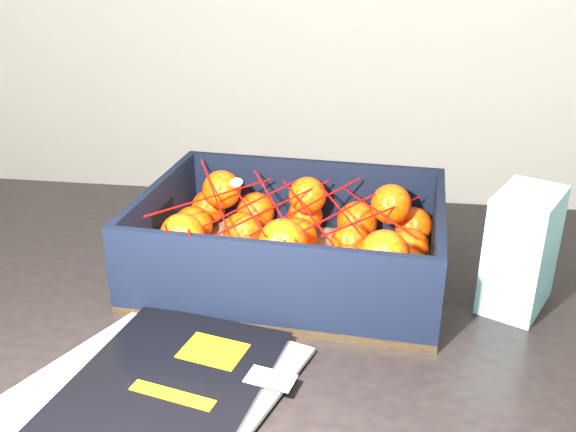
% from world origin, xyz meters
% --- Properties ---
extents(table, '(1.25, 0.88, 0.75)m').
position_xyz_m(table, '(0.23, -0.03, 0.65)').
color(table, black).
rests_on(table, ground).
extents(magazine_stack, '(0.35, 0.34, 0.02)m').
position_xyz_m(magazine_stack, '(0.22, -0.25, 0.76)').
color(magazine_stack, '#B9B9B4').
rests_on(magazine_stack, table).
extents(produce_crate, '(0.44, 0.33, 0.13)m').
position_xyz_m(produce_crate, '(0.31, 0.05, 0.79)').
color(produce_crate, olive).
rests_on(produce_crate, table).
extents(clementine_heap, '(0.42, 0.31, 0.12)m').
position_xyz_m(clementine_heap, '(0.32, 0.05, 0.81)').
color(clementine_heap, '#F83D05').
rests_on(clementine_heap, produce_crate).
extents(mesh_net, '(0.37, 0.29, 0.09)m').
position_xyz_m(mesh_net, '(0.30, 0.04, 0.86)').
color(mesh_net, red).
rests_on(mesh_net, clementine_heap).
extents(retail_carton, '(0.11, 0.13, 0.17)m').
position_xyz_m(retail_carton, '(0.64, 0.04, 0.83)').
color(retail_carton, silver).
rests_on(retail_carton, table).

